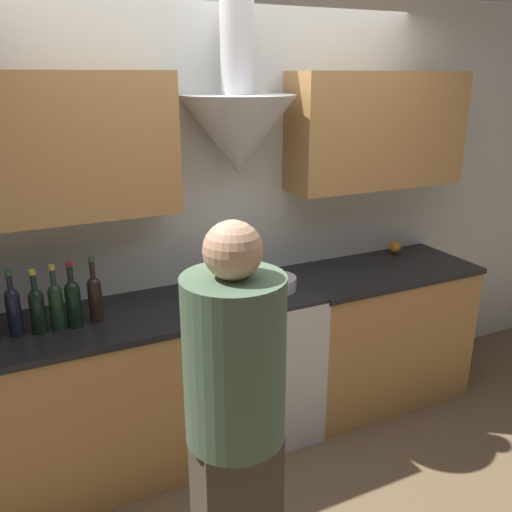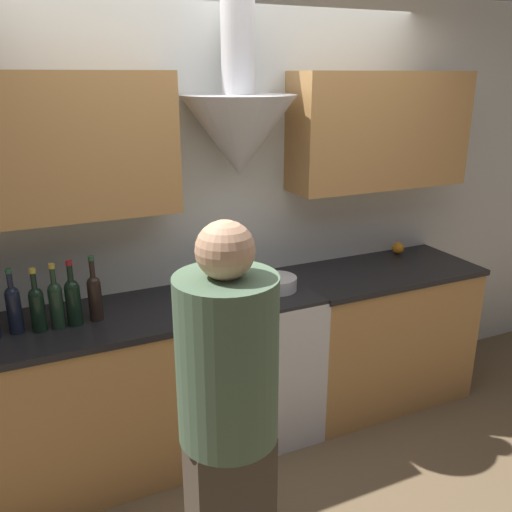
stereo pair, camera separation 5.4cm
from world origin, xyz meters
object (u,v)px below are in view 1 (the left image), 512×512
object	(u,v)px
mixing_bowl	(277,283)
wine_bottle_5	(14,309)
wine_bottle_8	(73,301)
stock_pot	(219,280)
orange_fruit	(395,247)
wine_bottle_7	(56,304)
wine_bottle_9	(95,296)
person_foreground_left	(235,434)
stove_range	(249,363)
wine_bottle_6	(37,308)

from	to	relation	value
mixing_bowl	wine_bottle_5	bearing A→B (deg)	178.54
wine_bottle_8	stock_pot	size ratio (longest dim) A/B	1.65
orange_fruit	mixing_bowl	bearing A→B (deg)	-167.07
wine_bottle_5	wine_bottle_7	bearing A→B (deg)	-7.35
wine_bottle_5	wine_bottle_8	world-z (taller)	wine_bottle_8
wine_bottle_9	mixing_bowl	bearing A→B (deg)	-1.36
wine_bottle_9	person_foreground_left	xyz separation A→B (m)	(0.26, -1.16, -0.13)
stove_range	wine_bottle_5	world-z (taller)	wine_bottle_5
wine_bottle_9	mixing_bowl	xyz separation A→B (m)	(1.02, -0.02, -0.10)
wine_bottle_8	wine_bottle_9	size ratio (longest dim) A/B	0.99
wine_bottle_5	wine_bottle_6	world-z (taller)	wine_bottle_5
stove_range	person_foreground_left	xyz separation A→B (m)	(-0.59, -1.17, 0.47)
wine_bottle_5	mixing_bowl	world-z (taller)	wine_bottle_5
wine_bottle_7	mixing_bowl	bearing A→B (deg)	-0.53
wine_bottle_6	orange_fruit	distance (m)	2.38
wine_bottle_6	stock_pot	bearing A→B (deg)	3.71
wine_bottle_9	stock_pot	world-z (taller)	wine_bottle_9
mixing_bowl	orange_fruit	xyz separation A→B (m)	(1.07, 0.25, 0.00)
wine_bottle_5	wine_bottle_8	size ratio (longest dim) A/B	0.97
wine_bottle_6	stove_range	bearing A→B (deg)	1.25
wine_bottle_9	person_foreground_left	distance (m)	1.19
wine_bottle_7	wine_bottle_9	size ratio (longest dim) A/B	0.97
wine_bottle_7	person_foreground_left	distance (m)	1.24
stove_range	wine_bottle_8	size ratio (longest dim) A/B	2.77
stove_range	orange_fruit	distance (m)	1.35
wine_bottle_6	wine_bottle_9	size ratio (longest dim) A/B	0.94
orange_fruit	person_foreground_left	bearing A→B (deg)	-142.99
orange_fruit	stove_range	bearing A→B (deg)	-170.36
stove_range	wine_bottle_9	size ratio (longest dim) A/B	2.74
wine_bottle_7	stock_pot	size ratio (longest dim) A/B	1.63
person_foreground_left	wine_bottle_9	bearing A→B (deg)	102.70
wine_bottle_9	stock_pot	xyz separation A→B (m)	(0.69, 0.05, -0.05)
wine_bottle_7	stock_pot	distance (m)	0.88
wine_bottle_6	orange_fruit	xyz separation A→B (m)	(2.37, 0.23, -0.09)
orange_fruit	wine_bottle_5	bearing A→B (deg)	-175.14
wine_bottle_5	wine_bottle_9	distance (m)	0.38
wine_bottle_9	person_foreground_left	world-z (taller)	person_foreground_left
wine_bottle_6	wine_bottle_8	size ratio (longest dim) A/B	0.95
wine_bottle_5	stock_pot	size ratio (longest dim) A/B	1.61
mixing_bowl	wine_bottle_8	bearing A→B (deg)	179.56
wine_bottle_5	mixing_bowl	size ratio (longest dim) A/B	1.45
wine_bottle_8	person_foreground_left	bearing A→B (deg)	-72.16
mixing_bowl	orange_fruit	size ratio (longest dim) A/B	2.83
stove_range	mixing_bowl	world-z (taller)	mixing_bowl
wine_bottle_5	orange_fruit	xyz separation A→B (m)	(2.47, 0.21, -0.09)
stove_range	wine_bottle_9	distance (m)	1.05
stove_range	wine_bottle_7	world-z (taller)	wine_bottle_7
stock_pot	wine_bottle_6	bearing A→B (deg)	-176.29
stove_range	orange_fruit	xyz separation A→B (m)	(1.24, 0.21, 0.51)
orange_fruit	person_foreground_left	xyz separation A→B (m)	(-1.83, -1.38, -0.03)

